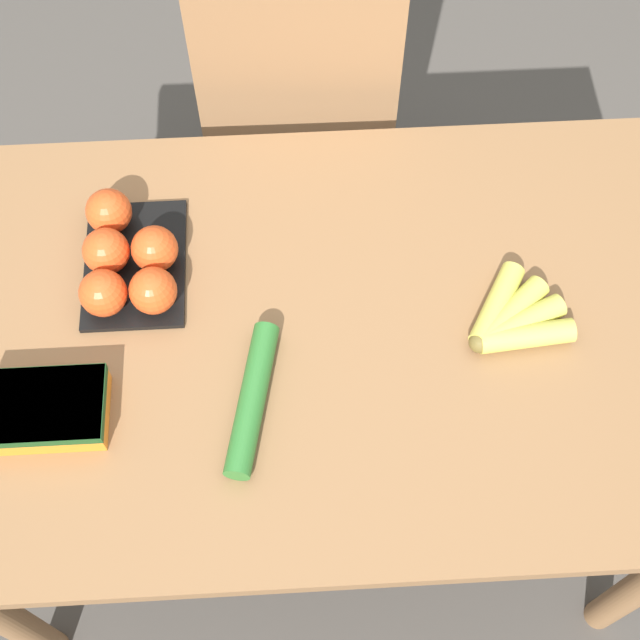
{
  "coord_description": "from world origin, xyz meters",
  "views": [
    {
      "loc": [
        -0.04,
        -0.67,
        2.05
      ],
      "look_at": [
        0.0,
        0.0,
        0.79
      ],
      "focal_mm": 50.0,
      "sensor_mm": 36.0,
      "label": 1
    }
  ],
  "objects_px": {
    "banana_bunch": "(512,320)",
    "cucumber_near": "(252,399)",
    "carrot_bag": "(43,409)",
    "tomato_pack": "(127,259)",
    "chair": "(300,129)"
  },
  "relations": [
    {
      "from": "tomato_pack",
      "to": "carrot_bag",
      "type": "relative_size",
      "value": 1.3
    },
    {
      "from": "tomato_pack",
      "to": "carrot_bag",
      "type": "bearing_deg",
      "value": -114.66
    },
    {
      "from": "banana_bunch",
      "to": "cucumber_near",
      "type": "bearing_deg",
      "value": -164.72
    },
    {
      "from": "banana_bunch",
      "to": "carrot_bag",
      "type": "bearing_deg",
      "value": -170.94
    },
    {
      "from": "carrot_bag",
      "to": "cucumber_near",
      "type": "relative_size",
      "value": 0.75
    },
    {
      "from": "chair",
      "to": "carrot_bag",
      "type": "relative_size",
      "value": 5.24
    },
    {
      "from": "banana_bunch",
      "to": "cucumber_near",
      "type": "xyz_separation_m",
      "value": [
        -0.42,
        -0.12,
        0.0
      ]
    },
    {
      "from": "tomato_pack",
      "to": "cucumber_near",
      "type": "distance_m",
      "value": 0.32
    },
    {
      "from": "chair",
      "to": "tomato_pack",
      "type": "height_order",
      "value": "chair"
    },
    {
      "from": "banana_bunch",
      "to": "chair",
      "type": "bearing_deg",
      "value": 116.44
    },
    {
      "from": "carrot_bag",
      "to": "tomato_pack",
      "type": "bearing_deg",
      "value": 65.34
    },
    {
      "from": "banana_bunch",
      "to": "carrot_bag",
      "type": "xyz_separation_m",
      "value": [
        -0.74,
        -0.12,
        0.01
      ]
    },
    {
      "from": "chair",
      "to": "carrot_bag",
      "type": "distance_m",
      "value": 0.91
    },
    {
      "from": "cucumber_near",
      "to": "carrot_bag",
      "type": "bearing_deg",
      "value": -179.51
    },
    {
      "from": "banana_bunch",
      "to": "cucumber_near",
      "type": "distance_m",
      "value": 0.44
    }
  ]
}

